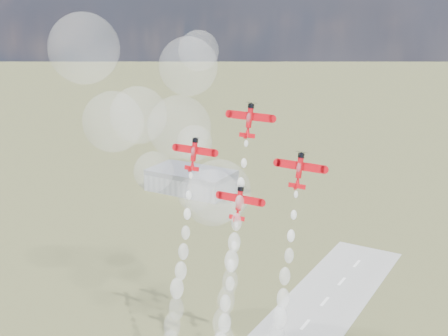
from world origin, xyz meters
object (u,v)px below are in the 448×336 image
object	(u,v)px
plane_lead	(249,120)
plane_right	(299,170)
plane_slot	(239,202)
hangar	(191,180)
plane_left	(194,153)

from	to	relation	value
plane_lead	plane_right	size ratio (longest dim) A/B	1.00
plane_slot	plane_right	bearing A→B (deg)	9.72
hangar	plane_slot	bearing A→B (deg)	-53.78
plane_right	plane_left	bearing A→B (deg)	180.00
plane_lead	plane_slot	world-z (taller)	plane_lead
plane_lead	hangar	bearing A→B (deg)	127.09
hangar	plane_left	xyz separation A→B (m)	(107.94, -165.65, 70.60)
plane_right	plane_slot	distance (m)	18.69
plane_left	plane_right	xyz separation A→B (m)	(30.62, 0.00, 0.00)
hangar	plane_left	size ratio (longest dim) A/B	3.98
plane_right	plane_slot	world-z (taller)	plane_right
hangar	plane_slot	xyz separation A→B (m)	(123.25, -168.28, 60.21)
plane_left	hangar	bearing A→B (deg)	123.09
plane_left	plane_slot	size ratio (longest dim) A/B	1.00
plane_lead	plane_right	distance (m)	18.69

